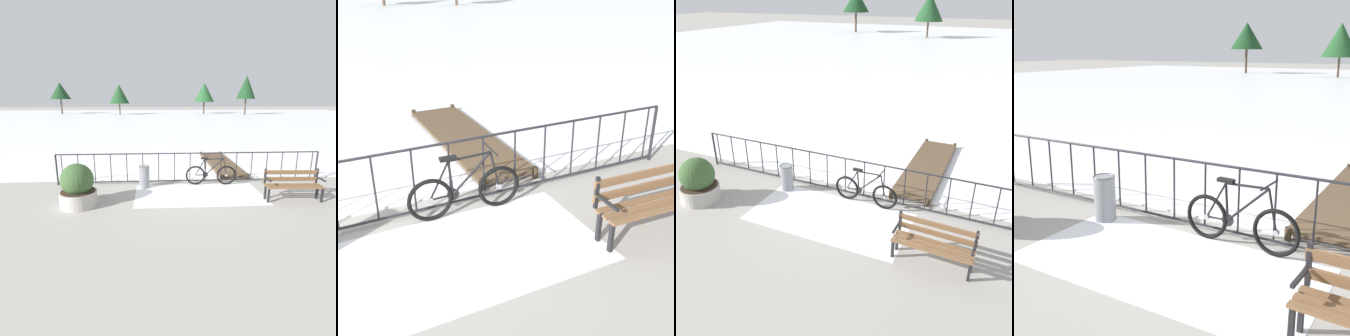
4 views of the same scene
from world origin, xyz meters
The scene contains 6 objects.
ground_plane centered at (0.00, 0.00, 0.00)m, with size 160.00×160.00×0.00m, color #9E9991.
snow_patch centered at (0.11, -1.20, 0.00)m, with size 3.87×1.95×0.01m, color white.
railing_fence centered at (0.00, 0.00, 0.56)m, with size 9.06×0.06×1.07m.
bicycle_near_railing centered at (0.68, -0.25, 0.37)m, with size 1.71×0.52×0.97m.
park_bench centered at (2.73, -1.77, 0.51)m, with size 1.62×0.55×0.89m.
wooden_dock centered at (1.68, 2.38, 0.12)m, with size 1.10×4.25×0.20m.
Camera 2 is at (-1.22, -5.35, 3.27)m, focal length 45.22 mm.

